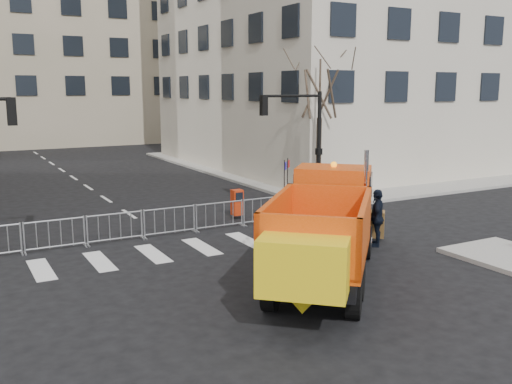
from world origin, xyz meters
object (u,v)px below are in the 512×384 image
cop_a (333,213)px  newspaper_box (237,202)px  plow_truck (325,227)px  cop_c (377,218)px  cop_b (361,215)px

cop_a → newspaper_box: 4.94m
plow_truck → cop_c: (3.98, 2.36, -0.64)m
cop_a → cop_c: (0.72, -1.65, 0.07)m
cop_a → cop_c: bearing=96.6°
newspaper_box → cop_a: bearing=-71.0°
cop_c → newspaper_box: 6.74m
cop_a → cop_b: bearing=137.1°
plow_truck → newspaper_box: bearing=32.1°
cop_a → newspaper_box: bearing=-87.8°
plow_truck → cop_a: 5.21m
plow_truck → cop_b: 5.56m
cop_a → cop_c: 1.80m
cop_b → newspaper_box: 5.75m
plow_truck → newspaper_box: plow_truck is taller
cop_b → cop_c: size_ratio=0.86×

